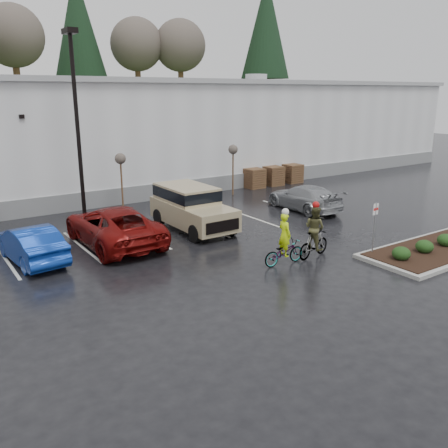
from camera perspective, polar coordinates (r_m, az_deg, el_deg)
ground at (r=17.27m, az=9.89°, el=-6.36°), size 120.00×120.00×0.00m
warehouse at (r=35.33m, az=-15.80°, el=10.59°), size 60.50×15.50×7.20m
wooded_ridge at (r=57.59m, az=-23.38°, el=11.00°), size 80.00×25.00×6.00m
lamppost at (r=24.49m, az=-17.39°, el=13.28°), size 0.50×1.00×9.22m
sapling_mid at (r=26.52m, az=-12.35°, el=7.32°), size 0.60×0.60×3.20m
sapling_east at (r=30.12m, az=1.10°, el=8.63°), size 0.60×0.60×3.20m
pallet_stack_a at (r=32.69m, az=3.65°, el=5.52°), size 1.20×1.20×1.35m
pallet_stack_b at (r=33.75m, az=5.94°, el=5.79°), size 1.20×1.20×1.35m
pallet_stack_c at (r=34.93m, az=8.21°, el=6.04°), size 1.20×1.20×1.35m
curb_island at (r=21.98m, az=25.03°, el=-2.61°), size 8.00×3.00×0.15m
mulch_bed at (r=21.95m, az=25.06°, el=-2.37°), size 7.60×2.60×0.04m
shrub_a at (r=19.44m, az=20.55°, el=-3.34°), size 0.70×0.70×0.52m
shrub_b at (r=20.65m, az=22.98°, el=-2.51°), size 0.70×0.70×0.52m
shrub_c at (r=21.89m, az=25.13°, el=-1.77°), size 0.70×0.70×0.52m
fire_lane_sign at (r=19.68m, az=17.66°, el=0.18°), size 0.30×0.05×2.20m
car_blue at (r=19.84m, az=-22.25°, el=-2.22°), size 1.96×4.48×1.43m
car_red at (r=20.94m, az=-13.18°, el=-0.20°), size 2.80×6.02×1.67m
suv_tan at (r=22.61m, az=-3.75°, el=1.86°), size 2.20×5.10×2.06m
car_far_silver at (r=26.83m, az=9.59°, el=3.16°), size 2.17×4.94×1.41m
cyclist_hivis at (r=18.21m, az=7.24°, el=-2.77°), size 1.84×0.69×2.21m
cyclist_olive at (r=19.12m, az=10.79°, el=-1.57°), size 1.83×0.91×2.30m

